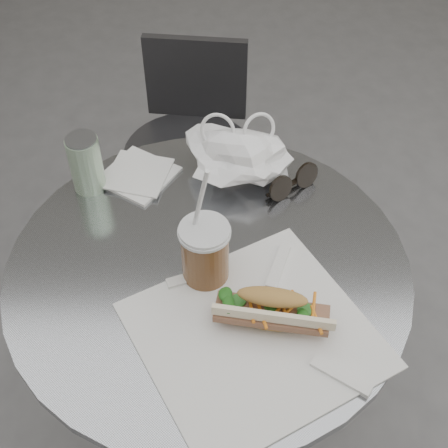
{
  "coord_description": "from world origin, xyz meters",
  "views": [
    {
      "loc": [
        0.02,
        -0.54,
        1.65
      ],
      "look_at": [
        0.03,
        0.26,
        0.79
      ],
      "focal_mm": 50.0,
      "sensor_mm": 36.0,
      "label": 1
    }
  ],
  "objects_px": {
    "cafe_table": "(210,344)",
    "iced_coffee": "(205,252)",
    "sunglasses": "(293,183)",
    "drink_can": "(86,163)",
    "chair_far": "(193,177)",
    "banh_mi": "(272,310)"
  },
  "relations": [
    {
      "from": "cafe_table",
      "to": "iced_coffee",
      "type": "distance_m",
      "value": 0.34
    },
    {
      "from": "iced_coffee",
      "to": "drink_can",
      "type": "relative_size",
      "value": 2.11
    },
    {
      "from": "sunglasses",
      "to": "drink_can",
      "type": "bearing_deg",
      "value": 142.84
    },
    {
      "from": "chair_far",
      "to": "iced_coffee",
      "type": "xyz_separation_m",
      "value": [
        0.05,
        -0.72,
        0.48
      ]
    },
    {
      "from": "chair_far",
      "to": "drink_can",
      "type": "xyz_separation_m",
      "value": [
        -0.19,
        -0.47,
        0.48
      ]
    },
    {
      "from": "iced_coffee",
      "to": "cafe_table",
      "type": "bearing_deg",
      "value": 79.61
    },
    {
      "from": "chair_far",
      "to": "sunglasses",
      "type": "relative_size",
      "value": 6.23
    },
    {
      "from": "banh_mi",
      "to": "iced_coffee",
      "type": "xyz_separation_m",
      "value": [
        -0.11,
        0.11,
        0.02
      ]
    },
    {
      "from": "cafe_table",
      "to": "drink_can",
      "type": "bearing_deg",
      "value": 138.48
    },
    {
      "from": "cafe_table",
      "to": "iced_coffee",
      "type": "xyz_separation_m",
      "value": [
        -0.0,
        -0.02,
        0.34
      ]
    },
    {
      "from": "chair_far",
      "to": "banh_mi",
      "type": "relative_size",
      "value": 2.9
    },
    {
      "from": "sunglasses",
      "to": "chair_far",
      "type": "bearing_deg",
      "value": 80.71
    },
    {
      "from": "chair_far",
      "to": "drink_can",
      "type": "distance_m",
      "value": 0.7
    },
    {
      "from": "sunglasses",
      "to": "banh_mi",
      "type": "bearing_deg",
      "value": -135.94
    },
    {
      "from": "banh_mi",
      "to": "sunglasses",
      "type": "relative_size",
      "value": 2.15
    },
    {
      "from": "cafe_table",
      "to": "banh_mi",
      "type": "height_order",
      "value": "banh_mi"
    },
    {
      "from": "banh_mi",
      "to": "iced_coffee",
      "type": "height_order",
      "value": "iced_coffee"
    },
    {
      "from": "cafe_table",
      "to": "chair_far",
      "type": "xyz_separation_m",
      "value": [
        -0.06,
        0.69,
        -0.14
      ]
    },
    {
      "from": "banh_mi",
      "to": "drink_can",
      "type": "distance_m",
      "value": 0.5
    },
    {
      "from": "cafe_table",
      "to": "drink_can",
      "type": "height_order",
      "value": "drink_can"
    },
    {
      "from": "cafe_table",
      "to": "sunglasses",
      "type": "bearing_deg",
      "value": 48.39
    },
    {
      "from": "iced_coffee",
      "to": "banh_mi",
      "type": "bearing_deg",
      "value": -44.57
    }
  ]
}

